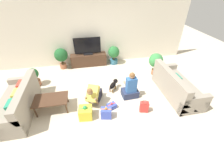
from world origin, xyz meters
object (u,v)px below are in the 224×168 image
Objects in this scene: coffee_table at (51,100)px; person_kneeling at (94,94)px; tv at (87,47)px; person_sitting at (131,88)px; dog at (114,84)px; gift_box_c at (112,106)px; gift_box_a at (86,113)px; potted_plant_corner_right at (156,61)px; gift_box_b at (106,113)px; sofa_left at (18,104)px; potted_plant_back_left at (61,56)px; potted_plant_corner_left at (34,77)px; potted_plant_back_right at (114,54)px; tv_console at (89,60)px; sofa_right at (176,87)px; gift_bag_a at (144,107)px.

person_kneeling is (1.25, 0.05, -0.03)m from coffee_table.
coffee_table is 2.90m from tv.
dog is (-0.47, 0.46, -0.11)m from person_sitting.
person_kneeling is 2.57× the size of gift_box_c.
person_sitting is at bearing 23.22° from gift_box_a.
potted_plant_corner_right is at bearing -142.12° from person_sitting.
gift_box_a reaches higher than gift_box_b.
person_sitting is at bearing 27.45° from person_kneeling.
person_sitting is at bearing 91.00° from sofa_left.
dog is at bearing -47.81° from person_sitting.
potted_plant_back_left is (0.14, 2.51, 0.21)m from coffee_table.
tv is at bearing 29.94° from potted_plant_corner_left.
sofa_left is 4.11× the size of dog.
gift_box_a is (-1.42, -3.02, -0.30)m from potted_plant_back_right.
gift_box_c is at bearing 27.72° from person_sitting.
coffee_table is 2.86m from tv_console.
potted_plant_corner_left is 2.42m from person_kneeling.
sofa_left is 2.09× the size of person_sitting.
coffee_table is at bearing 53.90° from dog.
potted_plant_back_left is (-2.23, 0.00, 0.08)m from potted_plant_back_right.
person_kneeling is 1.93× the size of gift_box_a.
sofa_right reaches higher than potted_plant_back_right.
potted_plant_corner_right is 2.07× the size of gift_box_a.
potted_plant_back_left reaches higher than sofa_right.
sofa_right is 2.21× the size of potted_plant_back_left.
tv_console is 4.75× the size of gift_box_c.
gift_box_b is (-0.46, -1.21, -0.06)m from dog.
person_kneeling reaches higher than gift_box_b.
potted_plant_back_left is (-1.12, -0.05, -0.29)m from tv.
tv_console is 1.16m from potted_plant_back_left.
tv is 2.38m from potted_plant_corner_left.
sofa_left is 3.61m from gift_bag_a.
potted_plant_back_right is at bearing 64.78° from gift_box_a.
potted_plant_back_left is at bearing 86.82° from coffee_table.
dog is at bearing -70.05° from tv.
sofa_right reaches higher than gift_box_a.
tv is (1.26, 2.56, 0.49)m from coffee_table.
gift_box_c is at bearing 56.14° from gift_box_b.
tv_console is at bearing 153.36° from potted_plant_corner_right.
sofa_right is 2.42× the size of potted_plant_back_right.
dog reaches higher than gift_box_c.
dog is at bearing -16.49° from potted_plant_corner_left.
person_sitting is 2.18× the size of gift_box_a.
person_kneeling is at bearing -90.15° from tv.
person_sitting is at bearing -64.14° from tv_console.
sofa_right is 3.94m from coffee_table.
gift_box_c is at bearing -102.79° from potted_plant_back_right.
sofa_left is 1.00× the size of sofa_right.
sofa_right is at bearing 21.75° from person_kneeling.
tv is at bearing 94.62° from gift_box_b.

